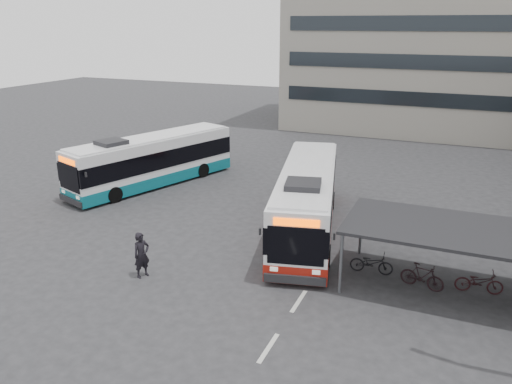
% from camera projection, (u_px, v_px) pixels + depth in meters
% --- Properties ---
extents(ground, '(120.00, 120.00, 0.00)m').
position_uv_depth(ground, '(237.00, 288.00, 19.10)').
color(ground, '#28282B').
rests_on(ground, ground).
extents(bike_shelter, '(10.00, 4.00, 2.54)m').
position_uv_depth(bike_shelter, '(483.00, 259.00, 18.07)').
color(bike_shelter, '#595B60').
rests_on(bike_shelter, ground).
extents(road_markings, '(0.15, 7.60, 0.01)m').
position_uv_depth(road_markings, '(268.00, 348.00, 15.55)').
color(road_markings, beige).
rests_on(road_markings, ground).
extents(bus_main, '(5.04, 11.72, 3.39)m').
position_uv_depth(bus_main, '(307.00, 200.00, 23.89)').
color(bus_main, white).
rests_on(bus_main, ground).
extents(bus_teal, '(5.92, 11.30, 3.29)m').
position_uv_depth(bus_teal, '(153.00, 161.00, 30.88)').
color(bus_teal, white).
rests_on(bus_teal, ground).
extents(pedestrian, '(0.69, 0.81, 1.88)m').
position_uv_depth(pedestrian, '(142.00, 255.00, 19.68)').
color(pedestrian, black).
rests_on(pedestrian, ground).
extents(sign_totem_mid, '(0.54, 0.24, 2.50)m').
position_uv_depth(sign_totem_mid, '(65.00, 179.00, 28.15)').
color(sign_totem_mid, '#A81D0A').
rests_on(sign_totem_mid, ground).
extents(sign_totem_north, '(0.52, 0.18, 2.39)m').
position_uv_depth(sign_totem_north, '(97.00, 168.00, 30.36)').
color(sign_totem_north, '#A81D0A').
rests_on(sign_totem_north, ground).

